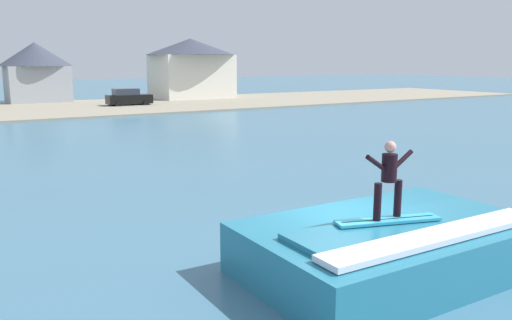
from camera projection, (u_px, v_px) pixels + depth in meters
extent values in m
plane|color=#406E88|center=(341.00, 255.00, 12.47)|extent=(260.00, 260.00, 0.00)
cube|color=teal|center=(389.00, 247.00, 11.41)|extent=(6.32, 3.93, 1.12)
cube|color=teal|center=(408.00, 226.00, 10.88)|extent=(5.37, 1.77, 0.12)
cube|color=white|center=(438.00, 236.00, 10.21)|extent=(5.69, 0.71, 0.12)
cube|color=#33A5CC|center=(388.00, 220.00, 10.91)|extent=(2.32, 1.06, 0.06)
cube|color=black|center=(388.00, 219.00, 10.91)|extent=(2.04, 0.64, 0.01)
cylinder|color=black|center=(377.00, 202.00, 10.74)|extent=(0.16, 0.16, 0.79)
cylinder|color=black|center=(398.00, 198.00, 11.04)|extent=(0.16, 0.16, 0.79)
cylinder|color=black|center=(389.00, 168.00, 10.76)|extent=(0.32, 0.32, 0.58)
sphere|color=#DA9486|center=(390.00, 147.00, 10.67)|extent=(0.24, 0.24, 0.24)
cylinder|color=black|center=(376.00, 163.00, 10.53)|extent=(0.52, 0.10, 0.38)
cylinder|color=black|center=(403.00, 159.00, 10.93)|extent=(0.52, 0.10, 0.38)
cube|color=gray|center=(40.00, 110.00, 49.07)|extent=(120.00, 19.04, 0.17)
cube|color=black|center=(129.00, 99.00, 53.12)|extent=(4.49, 1.75, 0.90)
cube|color=#262D38|center=(126.00, 92.00, 52.80)|extent=(2.47, 1.57, 0.64)
cylinder|color=black|center=(140.00, 102.00, 54.72)|extent=(0.64, 0.22, 0.64)
cylinder|color=black|center=(146.00, 104.00, 53.17)|extent=(0.64, 0.22, 0.64)
cylinder|color=black|center=(113.00, 104.00, 53.24)|extent=(0.64, 0.22, 0.64)
cylinder|color=black|center=(118.00, 105.00, 51.69)|extent=(0.64, 0.22, 0.64)
cube|color=silver|center=(191.00, 77.00, 63.73)|extent=(8.77, 7.28, 5.35)
cone|color=#383D4C|center=(191.00, 47.00, 63.04)|extent=(10.87, 10.87, 1.96)
cube|color=#9EA3AD|center=(37.00, 85.00, 57.83)|extent=(6.32, 6.23, 4.06)
cone|color=#383D4C|center=(35.00, 54.00, 57.21)|extent=(7.84, 7.84, 2.59)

